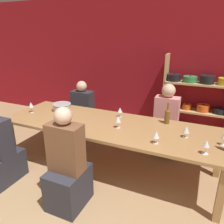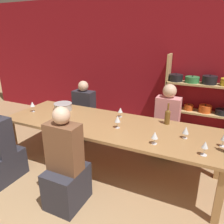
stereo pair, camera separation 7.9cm
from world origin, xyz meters
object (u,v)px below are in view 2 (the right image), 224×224
(shelf_unit, at_px, (198,105))
(wine_bottle_dark, at_px, (167,116))
(wine_glass_red_d, at_px, (32,104))
(wine_glass_empty_a, at_px, (186,130))
(wine_glass_empty_b, at_px, (118,119))
(person_near_a, at_px, (66,171))
(person_far_a, at_px, (85,116))
(wine_glass_white_a, at_px, (120,110))
(wine_glass_red_e, at_px, (61,111))
(wine_glass_red_f, at_px, (205,145))
(wine_glass_red_c, at_px, (224,138))
(person_far_b, at_px, (166,128))
(mixing_bowl, at_px, (63,106))
(wine_glass_red_b, at_px, (57,119))
(dining_table, at_px, (109,128))
(wine_glass_red_a, at_px, (155,135))

(shelf_unit, xyz_separation_m, wine_bottle_dark, (-0.32, -1.27, 0.16))
(wine_glass_red_d, bearing_deg, wine_glass_empty_a, 1.88)
(shelf_unit, height_order, wine_glass_empty_b, shelf_unit)
(wine_glass_red_d, height_order, person_near_a, person_near_a)
(wine_bottle_dark, xyz_separation_m, wine_glass_empty_b, (-0.59, -0.43, 0.01))
(wine_bottle_dark, distance_m, wine_glass_red_d, 2.17)
(wine_glass_empty_b, xyz_separation_m, person_far_a, (-1.14, 0.93, -0.47))
(wine_glass_empty_b, distance_m, wine_glass_red_d, 1.54)
(wine_glass_empty_a, xyz_separation_m, wine_glass_white_a, (-1.02, 0.33, 0.00))
(wine_glass_red_d, bearing_deg, shelf_unit, 34.93)
(wine_glass_red_e, bearing_deg, wine_glass_red_f, -6.88)
(wine_glass_empty_b, relative_size, wine_glass_red_d, 1.05)
(wine_glass_red_d, bearing_deg, wine_glass_red_e, -0.05)
(wine_glass_red_c, height_order, person_far_a, person_far_a)
(wine_glass_red_c, relative_size, wine_glass_red_f, 1.00)
(wine_glass_red_c, relative_size, person_far_b, 0.14)
(wine_glass_empty_b, xyz_separation_m, wine_glass_red_e, (-0.96, -0.00, -0.03))
(mixing_bowl, distance_m, person_near_a, 1.41)
(mixing_bowl, distance_m, wine_glass_red_b, 0.64)
(dining_table, height_order, wine_glass_red_d, wine_glass_red_d)
(dining_table, bearing_deg, wine_bottle_dark, 25.59)
(person_far_b, bearing_deg, wine_glass_red_e, 33.14)
(shelf_unit, relative_size, wine_glass_red_d, 9.41)
(person_far_b, bearing_deg, dining_table, 52.93)
(shelf_unit, bearing_deg, wine_glass_red_a, -99.43)
(wine_glass_red_e, bearing_deg, wine_glass_red_a, -8.45)
(wine_glass_red_a, bearing_deg, wine_glass_red_e, 171.55)
(wine_bottle_dark, height_order, person_near_a, person_near_a)
(wine_glass_red_c, height_order, wine_glass_red_d, wine_glass_red_d)
(wine_bottle_dark, relative_size, person_far_a, 0.28)
(wine_glass_empty_b, distance_m, person_far_a, 1.55)
(wine_glass_red_e, distance_m, person_far_b, 1.78)
(wine_glass_red_a, distance_m, wine_glass_red_c, 0.78)
(person_far_b, bearing_deg, wine_glass_red_c, 132.39)
(shelf_unit, relative_size, wine_glass_red_f, 9.82)
(wine_bottle_dark, xyz_separation_m, wine_glass_red_a, (-0.00, -0.67, -0.01))
(shelf_unit, distance_m, wine_glass_red_e, 2.53)
(wine_glass_red_b, xyz_separation_m, wine_glass_empty_b, (0.81, 0.28, 0.03))
(person_far_b, bearing_deg, wine_bottle_dark, 100.53)
(wine_glass_red_a, bearing_deg, dining_table, 157.81)
(wine_glass_empty_b, height_order, person_near_a, person_near_a)
(person_far_a, bearing_deg, wine_glass_red_d, 66.96)
(shelf_unit, distance_m, wine_glass_red_f, 1.98)
(wine_glass_white_a, distance_m, wine_glass_red_d, 1.46)
(wine_glass_white_a, xyz_separation_m, wine_glass_red_f, (1.26, -0.66, 0.01))
(wine_bottle_dark, relative_size, wine_glass_red_f, 1.90)
(wine_glass_red_a, distance_m, wine_glass_white_a, 0.96)
(person_near_a, height_order, person_far_a, person_near_a)
(wine_glass_red_d, xyz_separation_m, person_near_a, (1.25, -0.80, -0.41))
(wine_glass_empty_a, relative_size, wine_glass_red_e, 1.09)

